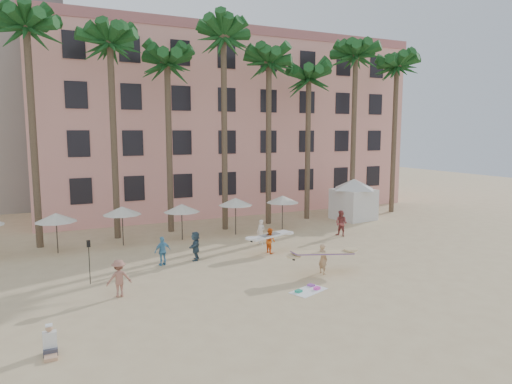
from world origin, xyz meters
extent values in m
plane|color=#D1B789|center=(0.00, 0.00, 0.00)|extent=(120.00, 120.00, 0.00)
cube|color=pink|center=(7.00, 26.00, 8.00)|extent=(35.00, 14.00, 16.00)
cylinder|color=brown|center=(-10.00, 14.50, 7.00)|extent=(0.44, 0.44, 14.00)
cylinder|color=brown|center=(-5.00, 15.00, 6.75)|extent=(0.44, 0.44, 13.50)
cylinder|color=brown|center=(-1.00, 15.50, 6.25)|extent=(0.44, 0.44, 12.50)
cylinder|color=brown|center=(3.00, 14.50, 7.25)|extent=(0.44, 0.44, 14.50)
cylinder|color=brown|center=(7.00, 15.00, 6.50)|extent=(0.44, 0.44, 13.00)
cylinder|color=brown|center=(11.00, 15.50, 6.00)|extent=(0.44, 0.44, 12.00)
cylinder|color=brown|center=(15.00, 14.50, 7.00)|extent=(0.44, 0.44, 14.00)
cylinder|color=brown|center=(20.00, 15.00, 6.75)|extent=(0.44, 0.44, 13.50)
cylinder|color=#332B23|center=(-9.00, 12.40, 1.20)|extent=(0.07, 0.07, 2.40)
cone|color=silver|center=(-9.00, 12.40, 2.25)|extent=(2.50, 2.50, 0.55)
cylinder|color=#332B23|center=(-5.00, 12.60, 1.25)|extent=(0.07, 0.07, 2.50)
cone|color=silver|center=(-5.00, 12.60, 2.35)|extent=(2.50, 2.50, 0.55)
cylinder|color=#332B23|center=(-1.00, 12.50, 1.20)|extent=(0.07, 0.07, 2.40)
cone|color=silver|center=(-1.00, 12.50, 2.25)|extent=(2.50, 2.50, 0.55)
cylinder|color=#332B23|center=(3.00, 12.40, 1.30)|extent=(0.07, 0.07, 2.60)
cone|color=silver|center=(3.00, 12.40, 2.45)|extent=(2.50, 2.50, 0.55)
cylinder|color=#332B23|center=(7.00, 12.60, 1.25)|extent=(0.07, 0.07, 2.50)
cone|color=silver|center=(7.00, 12.60, 2.35)|extent=(2.50, 2.50, 0.55)
cube|color=silver|center=(14.45, 13.53, 1.30)|extent=(3.37, 3.37, 2.60)
cone|color=silver|center=(14.45, 13.53, 3.05)|extent=(5.06, 5.06, 0.90)
cube|color=white|center=(1.50, -0.10, 0.01)|extent=(2.04, 1.57, 0.02)
cube|color=#239B78|center=(0.97, -0.09, 0.07)|extent=(0.37, 0.34, 0.10)
cube|color=#F744CA|center=(1.95, -0.14, 0.08)|extent=(0.34, 0.31, 0.12)
cube|color=purple|center=(1.96, 0.40, 0.06)|extent=(0.35, 0.37, 0.08)
imported|color=tan|center=(3.60, 1.87, 0.81)|extent=(0.49, 0.65, 1.62)
cube|color=#DDBF8A|center=(3.60, 1.87, 1.14)|extent=(3.51, 0.93, 0.40)
imported|color=orange|center=(2.98, 6.81, 0.78)|extent=(0.66, 0.81, 1.56)
cube|color=white|center=(2.98, 6.81, 1.09)|extent=(2.84, 1.15, 0.29)
imported|color=#A46857|center=(-6.72, 2.97, 0.87)|extent=(1.12, 0.65, 1.73)
imported|color=white|center=(3.40, 8.98, 0.84)|extent=(0.63, 0.72, 1.67)
imported|color=#94403D|center=(9.69, 8.67, 0.94)|extent=(1.02, 1.12, 1.88)
imported|color=#364F5F|center=(-1.71, 7.24, 0.85)|extent=(1.17, 1.64, 1.71)
imported|color=#539AC2|center=(-3.72, 7.00, 0.83)|extent=(1.03, 0.61, 1.65)
cylinder|color=black|center=(-7.76, 5.36, 1.05)|extent=(0.04, 0.04, 2.10)
cube|color=black|center=(-7.76, 5.36, 2.05)|extent=(0.18, 0.03, 0.35)
cube|color=#3F3F4C|center=(-9.71, -1.67, 0.12)|extent=(0.46, 0.43, 0.24)
cube|color=tan|center=(-9.71, -2.03, 0.06)|extent=(0.41, 0.46, 0.12)
cube|color=white|center=(-9.71, -1.62, 0.51)|extent=(0.45, 0.26, 0.56)
sphere|color=tan|center=(-9.71, -1.62, 0.91)|extent=(0.24, 0.24, 0.24)
camera|label=1|loc=(-9.64, -17.86, 7.50)|focal=32.00mm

